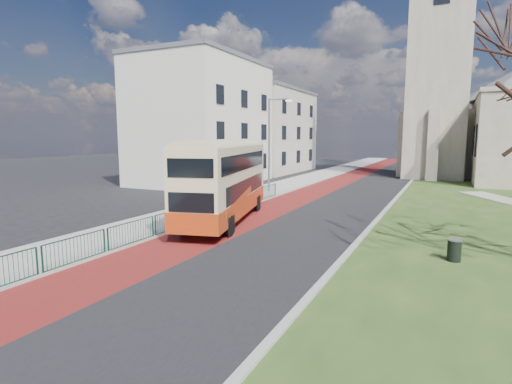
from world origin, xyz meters
The scene contains 13 objects.
ground centered at (0.00, 0.00, 0.00)m, with size 160.00×160.00×0.00m, color black.
road_carriageway centered at (1.50, 20.00, 0.01)m, with size 9.00×120.00×0.01m, color black.
bus_lane centered at (-1.20, 20.00, 0.01)m, with size 3.40×120.00×0.01m, color #591414.
pavement_west centered at (-5.00, 20.00, 0.06)m, with size 4.00×120.00×0.12m, color gray.
kerb_west centered at (-3.00, 20.00, 0.07)m, with size 0.25×120.00×0.13m, color #999993.
kerb_east centered at (6.10, 22.00, 0.07)m, with size 0.25×80.00×0.13m, color #999993.
pedestrian_railing centered at (-2.95, 4.00, 0.55)m, with size 0.07×24.00×1.12m.
gothic_church centered at (12.56, 38.00, 13.13)m, with size 16.38×18.00×40.00m.
street_block_near centered at (-14.00, 22.00, 6.51)m, with size 10.30×14.30×13.00m.
street_block_far centered at (-14.00, 38.00, 5.76)m, with size 10.30×16.30×11.50m.
streetlamp centered at (-4.35, 18.00, 4.59)m, with size 2.13×0.18×8.00m.
bus centered at (-1.81, 5.74, 2.59)m, with size 5.11×11.12×4.53m.
litter_bin centered at (10.06, 3.08, 0.48)m, with size 0.57×0.57×0.87m.
Camera 1 is at (9.65, -13.89, 4.86)m, focal length 28.00 mm.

